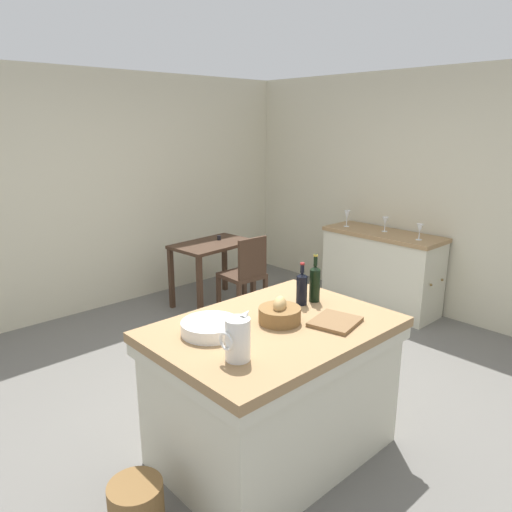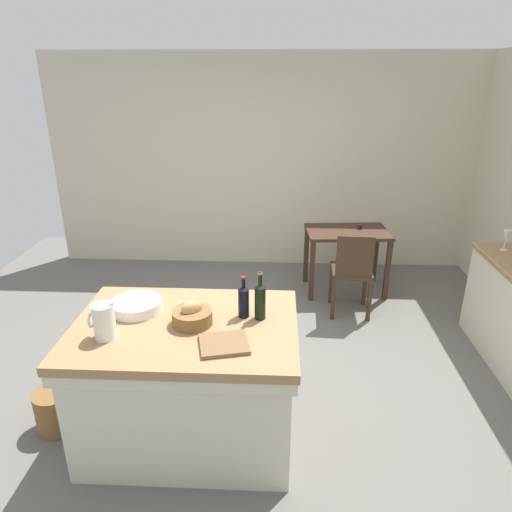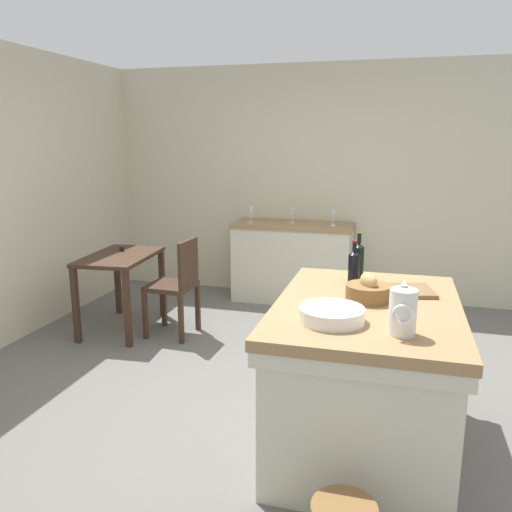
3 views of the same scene
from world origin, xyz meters
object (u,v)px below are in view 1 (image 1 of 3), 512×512
island_table (273,385)px  bread_basket (280,313)px  wooden_chair (245,274)px  wine_glass_left (385,222)px  cutting_board (335,322)px  side_cabinet (381,270)px  wine_bottle_dark (315,282)px  wine_glass_far_left (420,229)px  wine_glass_middle (347,215)px  wicker_hamper (137,510)px  pitcher (237,339)px  writing_desk (213,253)px  wash_bowl (210,327)px  wine_bottle_amber (302,288)px

island_table → bread_basket: bread_basket is taller
wooden_chair → wine_glass_left: bearing=-30.3°
bread_basket → cutting_board: bearing=-46.8°
side_cabinet → cutting_board: bearing=-153.2°
wooden_chair → wine_bottle_dark: 1.97m
island_table → wine_glass_far_left: (2.62, 0.52, 0.52)m
wine_glass_far_left → wine_glass_middle: 0.91m
wine_glass_middle → wicker_hamper: size_ratio=0.62×
pitcher → wine_glass_middle: (3.06, 1.62, 0.01)m
wine_bottle_dark → wine_glass_left: size_ratio=1.99×
wine_glass_middle → writing_desk: bearing=143.8°
wooden_chair → cutting_board: same height
writing_desk → bread_basket: (-1.31, -2.36, 0.33)m
wooden_chair → wine_glass_middle: size_ratio=4.85×
cutting_board → wine_glass_left: (2.43, 1.22, 0.10)m
wine_glass_middle → wicker_hamper: 3.95m
writing_desk → wine_glass_left: size_ratio=5.73×
wash_bowl → wicker_hamper: size_ratio=1.11×
wash_bowl → wine_glass_left: (3.06, 0.83, 0.07)m
island_table → wine_bottle_amber: size_ratio=5.00×
wash_bowl → cutting_board: 0.75m
wash_bowl → wine_bottle_amber: 0.73m
island_table → wine_bottle_dark: wine_bottle_dark is taller
island_table → wicker_hamper: bearing=179.5°
side_cabinet → wooden_chair: wooden_chair is taller
writing_desk → wine_glass_left: (1.35, -1.37, 0.38)m
side_cabinet → wine_glass_far_left: (-0.05, -0.45, 0.55)m
side_cabinet → wine_glass_middle: bearing=96.8°
wooden_chair → pitcher: size_ratio=3.45×
wicker_hamper → bread_basket: bearing=-0.3°
wash_bowl → wicker_hamper: 1.00m
wash_bowl → wine_bottle_amber: (0.72, -0.04, 0.08)m
wine_glass_middle → wooden_chair: bearing=164.9°
wine_bottle_dark → wicker_hamper: bearing=-176.5°
writing_desk → wash_bowl: size_ratio=2.80×
wooden_chair → wash_bowl: bearing=-136.4°
side_cabinet → wine_bottle_amber: 2.52m
bread_basket → wine_glass_far_left: wine_glass_far_left is taller
wine_bottle_dark → side_cabinet: bearing=21.8°
wash_bowl → wine_glass_left: size_ratio=2.04×
wine_bottle_dark → wine_glass_middle: (2.14, 1.34, -0.01)m
wine_bottle_dark → wine_glass_middle: 2.53m
bread_basket → wine_bottle_amber: (0.32, 0.11, 0.06)m
wine_glass_middle → cutting_board: bearing=-144.4°
writing_desk → pitcher: (-1.81, -2.54, 0.39)m
side_cabinet → writing_desk: side_cabinet is taller
wine_glass_left → wicker_hamper: wine_glass_left is taller
wash_bowl → wine_glass_far_left: bearing=7.0°
island_table → wine_glass_far_left: size_ratio=8.56×
wooden_chair → bread_basket: size_ratio=3.56×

